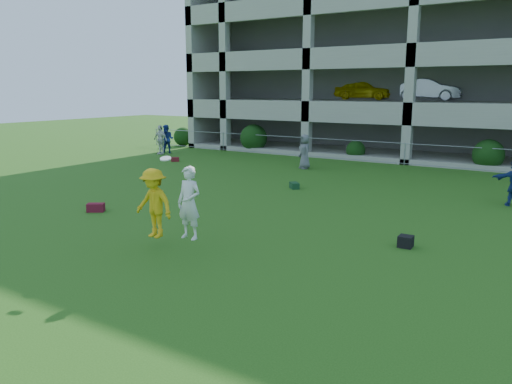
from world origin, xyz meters
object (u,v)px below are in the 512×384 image
Objects in this scene: bystander_a at (167,139)px; crate_d at (406,241)px; parking_garage at (449,57)px; frisbee_contest at (163,203)px; bystander_c at (305,152)px; bystander_b at (160,140)px.

crate_d is (18.28, -10.98, -0.75)m from bystander_a.
crate_d is 23.93m from parking_garage.
crate_d is 0.16× the size of frisbee_contest.
bystander_c is 0.06× the size of parking_garage.
bystander_b is 0.06× the size of parking_garage.
parking_garage is (-4.20, 22.82, 5.86)m from crate_d.
bystander_b is 10.21m from bystander_c.
bystander_c reaches higher than crate_d.
bystander_a is at bearing 149.00° from crate_d.
frisbee_contest is at bearing -39.08° from bystander_c.
bystander_b is 0.82× the size of frisbee_contest.
bystander_c is at bearing -0.27° from bystander_b.
frisbee_contest reaches higher than bystander_a.
bystander_a reaches higher than crate_d.
bystander_c is 12.99m from crate_d.
bystander_a is 1.00× the size of bystander_b.
bystander_a is 0.82× the size of frisbee_contest.
parking_garage is at bearing 100.43° from crate_d.
bystander_b is at bearing -143.47° from bystander_c.
bystander_b is at bearing -138.75° from parking_garage.
crate_d is at bearing 34.85° from frisbee_contest.
bystander_b is 19.47m from parking_garage.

